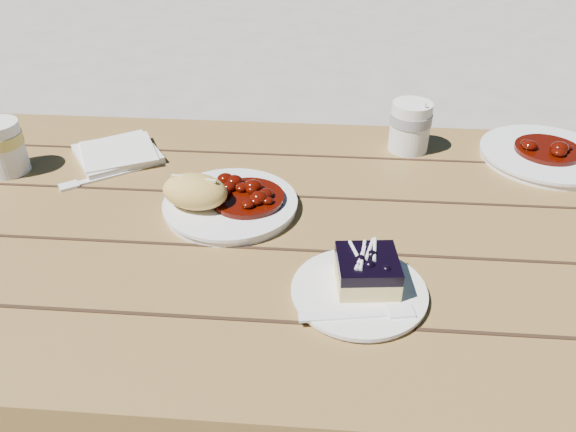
# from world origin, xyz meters

# --- Properties ---
(picnic_table) EXTENTS (2.00, 1.55, 0.75)m
(picnic_table) POSITION_xyz_m (0.00, -0.00, 0.59)
(picnic_table) COLOR brown
(picnic_table) RESTS_ON ground
(main_plate) EXTENTS (0.23, 0.23, 0.02)m
(main_plate) POSITION_xyz_m (-0.17, 0.03, 0.76)
(main_plate) COLOR white
(main_plate) RESTS_ON picnic_table
(goulash_stew) EXTENTS (0.13, 0.13, 0.04)m
(goulash_stew) POSITION_xyz_m (-0.14, 0.04, 0.79)
(goulash_stew) COLOR #440902
(goulash_stew) RESTS_ON main_plate
(bread_roll) EXTENTS (0.12, 0.09, 0.06)m
(bread_roll) POSITION_xyz_m (-0.23, 0.01, 0.80)
(bread_roll) COLOR #DFB455
(bread_roll) RESTS_ON main_plate
(dessert_plate) EXTENTS (0.19, 0.19, 0.01)m
(dessert_plate) POSITION_xyz_m (0.05, -0.18, 0.76)
(dessert_plate) COLOR white
(dessert_plate) RESTS_ON picnic_table
(blueberry_cake) EXTENTS (0.09, 0.09, 0.05)m
(blueberry_cake) POSITION_xyz_m (0.06, -0.16, 0.78)
(blueberry_cake) COLOR #EFD982
(blueberry_cake) RESTS_ON dessert_plate
(fork_dessert) EXTENTS (0.16, 0.05, 0.00)m
(fork_dessert) POSITION_xyz_m (0.03, -0.23, 0.76)
(fork_dessert) COLOR white
(fork_dessert) RESTS_ON dessert_plate
(coffee_cup) EXTENTS (0.08, 0.08, 0.10)m
(coffee_cup) POSITION_xyz_m (0.16, 0.29, 0.80)
(coffee_cup) COLOR white
(coffee_cup) RESTS_ON picnic_table
(napkin_stack) EXTENTS (0.21, 0.21, 0.01)m
(napkin_stack) POSITION_xyz_m (-0.43, 0.20, 0.76)
(napkin_stack) COLOR white
(napkin_stack) RESTS_ON picnic_table
(fork_table) EXTENTS (0.14, 0.11, 0.00)m
(fork_table) POSITION_xyz_m (-0.42, 0.12, 0.75)
(fork_table) COLOR white
(fork_table) RESTS_ON picnic_table
(second_plate) EXTENTS (0.26, 0.26, 0.02)m
(second_plate) POSITION_xyz_m (0.43, 0.27, 0.76)
(second_plate) COLOR white
(second_plate) RESTS_ON picnic_table
(second_stew) EXTENTS (0.13, 0.13, 0.04)m
(second_stew) POSITION_xyz_m (0.43, 0.27, 0.79)
(second_stew) COLOR #440902
(second_stew) RESTS_ON second_plate
(second_cup) EXTENTS (0.08, 0.08, 0.10)m
(second_cup) POSITION_xyz_m (-0.63, 0.13, 0.80)
(second_cup) COLOR white
(second_cup) RESTS_ON picnic_table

